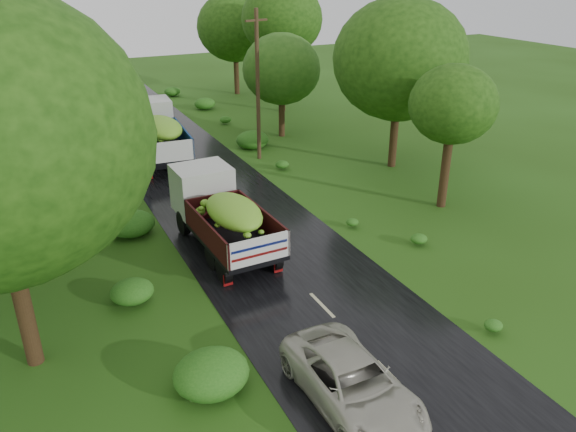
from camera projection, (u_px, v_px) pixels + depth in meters
ground at (393, 379)px, 15.44m from camera, size 120.00×120.00×0.00m
road at (308, 291)px, 19.52m from camera, size 6.50×80.00×0.02m
road_lines at (295, 277)px, 20.33m from camera, size 0.12×69.60×0.00m
truck_near at (220, 210)px, 22.00m from camera, size 2.54×6.64×2.76m
truck_far at (156, 130)px, 31.88m from camera, size 3.07×7.34×3.01m
car at (352, 383)px, 14.31m from camera, size 2.22×4.69×1.29m
utility_pole at (258, 85)px, 30.91m from camera, size 1.42×0.48×8.25m
trees_right at (307, 46)px, 35.94m from camera, size 6.41×30.24×8.25m
shrubs at (219, 194)px, 26.73m from camera, size 11.90×44.00×0.70m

